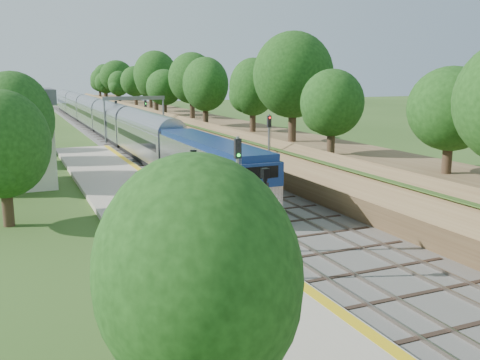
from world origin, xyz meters
name	(u,v)px	position (x,y,z in m)	size (l,w,h in m)	color
ground	(365,296)	(0.00, 0.00, 0.00)	(320.00, 320.00, 0.00)	#2D4C19
trackbed	(125,138)	(2.00, 60.00, 0.07)	(9.50, 170.00, 0.28)	#4C4944
platform	(151,214)	(-5.20, 16.00, 0.19)	(6.40, 68.00, 0.38)	#ACA08A
yellow_stripe	(192,207)	(-2.35, 16.00, 0.39)	(0.55, 68.00, 0.01)	gold
embankment	(180,123)	(10.35, 60.00, 1.95)	(10.64, 170.00, 11.70)	brown
station_building	(0,138)	(-14.00, 30.00, 4.09)	(8.60, 6.60, 8.00)	silver
signal_gantry	(134,107)	(2.47, 54.99, 4.82)	(8.40, 0.38, 6.20)	slate
trees_behind_platform	(45,144)	(-11.17, 20.67, 4.53)	(7.82, 53.32, 7.21)	#332316
train	(102,120)	(0.00, 67.13, 2.19)	(2.89, 116.05, 4.25)	black
lamppost_mid	(265,228)	(-3.25, 3.07, 2.54)	(0.48, 0.48, 4.83)	black
lamppost_far	(194,190)	(-3.38, 12.45, 2.35)	(0.44, 0.44, 4.40)	black
signal_platform	(238,180)	(-2.90, 6.92, 3.93)	(0.34, 0.27, 5.78)	slate
signal_farside	(269,142)	(6.20, 21.65, 3.69)	(0.32, 0.25, 5.84)	slate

